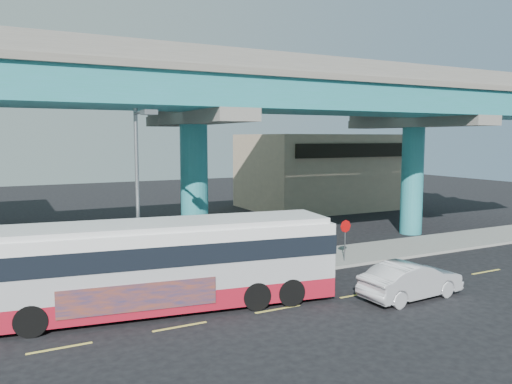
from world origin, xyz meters
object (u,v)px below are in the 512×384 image
transit_bus (165,262)px  street_lamp (140,175)px  stop_sign (345,232)px  sedan (411,280)px

transit_bus → street_lamp: bearing=112.5°
street_lamp → stop_sign: 11.54m
transit_bus → street_lamp: 3.72m
transit_bus → street_lamp: street_lamp is taller
stop_sign → sedan: bearing=-80.0°
sedan → stop_sign: stop_sign is taller
transit_bus → sedan: bearing=-11.7°
transit_bus → sedan: (9.52, -3.40, -1.13)m
transit_bus → stop_sign: bearing=21.0°
transit_bus → stop_sign: 10.83m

